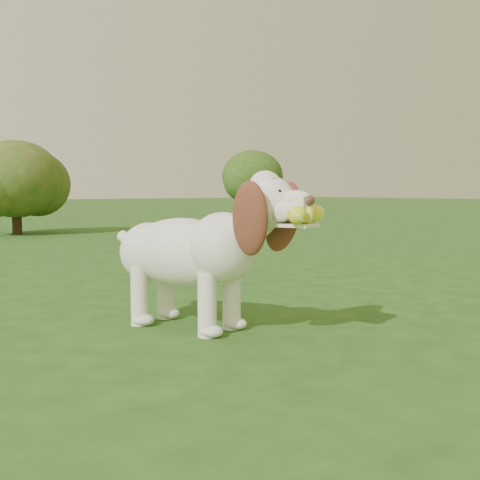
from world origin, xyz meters
TOP-DOWN VIEW (x-y plane):
  - ground at (0.00, 0.00)m, footprint 80.00×80.00m
  - dog at (-0.18, -0.40)m, footprint 0.64×1.15m
  - shrub_c at (1.05, 6.54)m, footprint 1.38×1.38m
  - shrub_h at (8.98, 10.78)m, footprint 1.75×1.75m

SIDE VIEW (x-z plane):
  - ground at x=0.00m, z-range 0.00..0.00m
  - dog at x=-0.18m, z-range 0.02..0.79m
  - shrub_c at x=1.05m, z-range 0.13..1.56m
  - shrub_h at x=8.98m, z-range 0.16..1.97m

